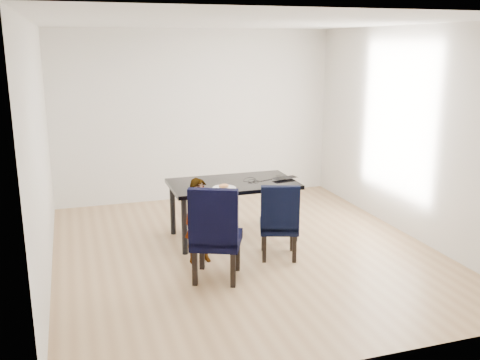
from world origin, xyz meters
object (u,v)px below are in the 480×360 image
object	(u,v)px
child	(200,221)
plate	(224,188)
dining_table	(233,210)
chair_left	(217,232)
laptop	(283,178)
chair_right	(279,220)

from	to	relation	value
child	plate	world-z (taller)	child
dining_table	chair_left	size ratio (longest dim) A/B	1.51
dining_table	laptop	world-z (taller)	laptop
chair_left	chair_right	size ratio (longest dim) A/B	1.15
chair_left	plate	xyz separation A→B (m)	(0.33, 0.85, 0.23)
chair_left	laptop	world-z (taller)	chair_left
chair_right	laptop	world-z (taller)	chair_right
dining_table	chair_left	bearing A→B (deg)	-115.06
chair_left	child	bearing A→B (deg)	121.58
chair_left	plate	world-z (taller)	chair_left
chair_left	child	world-z (taller)	chair_left
plate	laptop	xyz separation A→B (m)	(0.88, 0.26, 0.00)
dining_table	chair_right	bearing A→B (deg)	-67.23
chair_right	plate	xyz separation A→B (m)	(-0.53, 0.49, 0.30)
dining_table	laptop	xyz separation A→B (m)	(0.68, -0.03, 0.39)
dining_table	chair_left	distance (m)	1.26
chair_right	laptop	bearing A→B (deg)	83.50
dining_table	child	world-z (taller)	child
child	laptop	world-z (taller)	child
plate	laptop	distance (m)	0.92
chair_left	child	distance (m)	0.49
chair_right	chair_left	bearing A→B (deg)	-138.78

